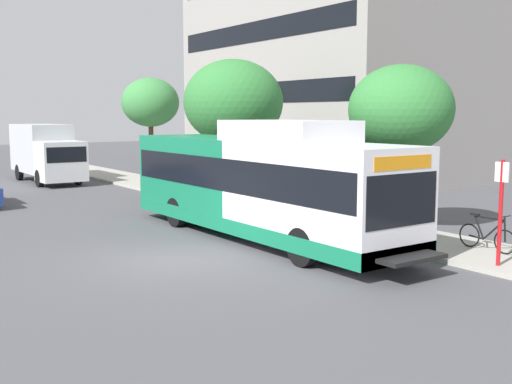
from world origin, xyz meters
TOP-DOWN VIEW (x-y plane):
  - ground_plane at (0.00, 8.00)m, footprint 120.00×120.00m
  - sidewalk_curb at (7.00, 6.00)m, footprint 3.00×56.00m
  - transit_bus at (3.51, 0.99)m, footprint 2.58×12.25m
  - bus_stop_sign_pole at (6.01, -5.62)m, footprint 0.10×0.36m
  - bicycle_parked at (7.24, -4.45)m, footprint 0.52×1.76m
  - street_tree_near_stop at (7.62, -0.92)m, footprint 3.29×3.29m
  - street_tree_mid_block at (7.63, 8.78)m, footprint 4.41×4.41m
  - street_tree_far_block at (8.15, 18.35)m, footprint 3.29×3.29m
  - box_truck_background at (2.87, 20.94)m, footprint 2.32×7.01m
  - lattice_comm_tower at (22.44, 28.70)m, footprint 1.10×1.10m

SIDE VIEW (x-z plane):
  - ground_plane at x=0.00m, z-range 0.00..0.00m
  - sidewalk_curb at x=7.00m, z-range 0.00..0.14m
  - bicycle_parked at x=7.24m, z-range 0.05..1.07m
  - bus_stop_sign_pole at x=6.01m, z-range 0.35..2.95m
  - transit_bus at x=3.51m, z-range -0.12..3.53m
  - box_truck_background at x=2.87m, z-range 0.12..3.37m
  - street_tree_near_stop at x=7.62m, z-range 1.34..6.58m
  - street_tree_mid_block at x=7.63m, z-range 1.30..7.39m
  - street_tree_far_block at x=8.15m, z-range 1.60..7.37m
  - lattice_comm_tower at x=22.44m, z-range -5.18..26.21m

